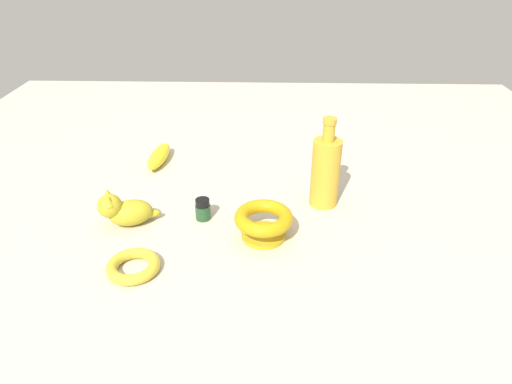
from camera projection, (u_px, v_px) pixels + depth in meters
The scene contains 7 objects.
ground at pixel (256, 209), 1.07m from camera, with size 2.00×2.00×0.00m, color #BCB29E.
banana at pixel (159, 156), 1.26m from camera, with size 0.15×0.04×0.04m, color yellow.
bangle at pixel (133, 266), 0.87m from camera, with size 0.10×0.10×0.02m, color gold.
bottle_tall at pixel (326, 171), 1.05m from camera, with size 0.07×0.07×0.22m.
cat_figurine at pixel (124, 210), 0.99m from camera, with size 0.09×0.13×0.09m.
nail_polish_jar at pixel (203, 209), 1.02m from camera, with size 0.03×0.03×0.05m.
bowl at pixel (264, 221), 0.95m from camera, with size 0.12×0.12×0.06m.
Camera 1 is at (-0.90, -0.03, 0.57)m, focal length 32.05 mm.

